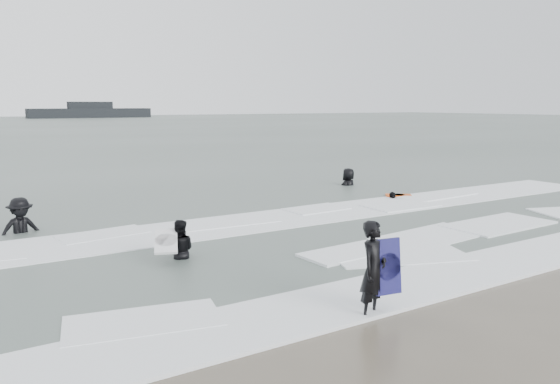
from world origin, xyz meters
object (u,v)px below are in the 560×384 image
surfer_wading (180,259)px  surfer_right_near (393,200)px  surfer_breaker (22,235)px  vessel_horizon (90,112)px  surfer_centre (372,316)px  surfer_right_far (348,186)px

surfer_wading → surfer_right_near: bearing=-138.6°
surfer_breaker → surfer_right_near: (12.62, -1.22, 0.00)m
surfer_breaker → surfer_right_near: size_ratio=1.29×
vessel_horizon → surfer_centre: bearing=-100.6°
surfer_right_near → surfer_right_far: (0.78, 3.65, 0.00)m
surfer_wading → surfer_right_far: bearing=-124.0°
surfer_wading → vessel_horizon: size_ratio=0.05×
surfer_centre → surfer_right_far: 14.95m
surfer_wading → surfer_right_near: (9.75, 3.33, 0.00)m
surfer_wading → surfer_centre: bearing=129.9°
surfer_right_near → surfer_breaker: bearing=-26.2°
surfer_wading → surfer_right_far: size_ratio=0.77×
surfer_wading → surfer_breaker: (-2.87, 4.55, 0.00)m
surfer_centre → surfer_wading: size_ratio=1.13×
surfer_right_near → surfer_centre: bearing=24.7°
surfer_wading → vessel_horizon: bearing=-79.1°
surfer_right_far → vessel_horizon: bearing=-130.8°
surfer_centre → vessel_horizon: 140.43m
surfer_centre → surfer_breaker: (-4.43, 9.53, 0.00)m
surfer_right_near → surfer_wading: bearing=-1.8°
vessel_horizon → surfer_right_near: bearing=-97.7°
surfer_wading → surfer_right_far: surfer_right_far is taller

